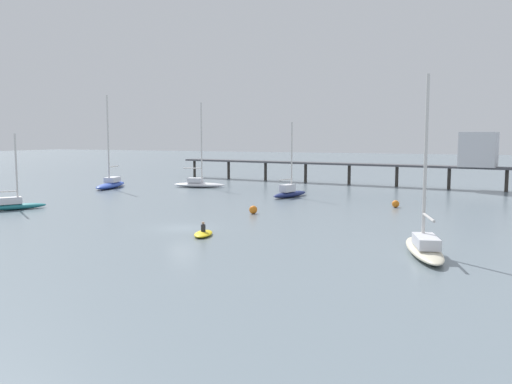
{
  "coord_description": "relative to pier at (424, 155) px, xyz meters",
  "views": [
    {
      "loc": [
        23.24,
        -39.34,
        7.86
      ],
      "look_at": [
        0.0,
        16.34,
        1.5
      ],
      "focal_mm": 37.74,
      "sensor_mm": 36.0,
      "label": 1
    }
  ],
  "objects": [
    {
      "name": "ground_plane",
      "position": [
        -15.44,
        -44.68,
        -4.96
      ],
      "size": [
        400.0,
        400.0,
        0.0
      ],
      "primitive_type": "plane",
      "color": "slate"
    },
    {
      "name": "pier",
      "position": [
        0.0,
        0.0,
        0.0
      ],
      "size": [
        55.9,
        10.75,
        8.33
      ],
      "color": "#4C4C51",
      "rests_on": "ground_plane"
    },
    {
      "name": "sailboat_navy",
      "position": [
        -14.54,
        -19.39,
        -4.25
      ],
      "size": [
        3.38,
        6.98,
        9.54
      ],
      "color": "navy",
      "rests_on": "ground_plane"
    },
    {
      "name": "sailboat_teal",
      "position": [
        -37.77,
        -41.73,
        -4.34
      ],
      "size": [
        4.77,
        6.14,
        8.06
      ],
      "color": "#1E727A",
      "rests_on": "ground_plane"
    },
    {
      "name": "sailboat_cream",
      "position": [
        4.63,
        -47.64,
        -4.25
      ],
      "size": [
        4.17,
        8.71,
        11.84
      ],
      "color": "beige",
      "rests_on": "ground_plane"
    },
    {
      "name": "sailboat_blue",
      "position": [
        -43.33,
        -18.2,
        -4.18
      ],
      "size": [
        4.72,
        9.75,
        13.73
      ],
      "color": "#2D4CB7",
      "rests_on": "ground_plane"
    },
    {
      "name": "sailboat_white",
      "position": [
        -31.61,
        -12.22,
        -4.26
      ],
      "size": [
        8.33,
        3.92,
        12.74
      ],
      "color": "white",
      "rests_on": "ground_plane"
    },
    {
      "name": "dinghy_yellow",
      "position": [
        -12.07,
        -47.18,
        -4.75
      ],
      "size": [
        2.13,
        3.23,
        1.14
      ],
      "color": "yellow",
      "rests_on": "ground_plane"
    },
    {
      "name": "mooring_buoy_inner",
      "position": [
        -0.56,
        -24.26,
        -4.56
      ],
      "size": [
        0.8,
        0.8,
        0.8
      ],
      "primitive_type": "sphere",
      "color": "orange",
      "rests_on": "ground_plane"
    },
    {
      "name": "mooring_buoy_near",
      "position": [
        -13.11,
        -34.64,
        -4.54
      ],
      "size": [
        0.83,
        0.83,
        0.83
      ],
      "primitive_type": "sphere",
      "color": "orange",
      "rests_on": "ground_plane"
    }
  ]
}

